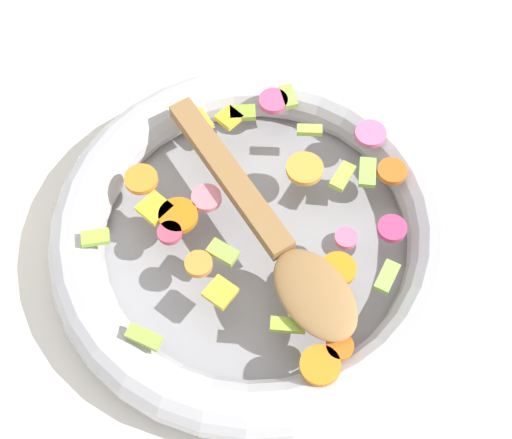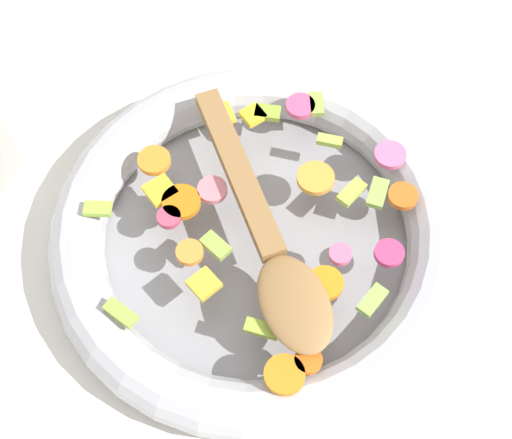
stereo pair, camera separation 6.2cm
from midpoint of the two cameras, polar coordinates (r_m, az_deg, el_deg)
ground_plane at (r=0.67m, az=-2.66°, el=-2.32°), size 4.00×4.00×0.00m
skillet at (r=0.65m, az=-2.74°, el=-1.44°), size 0.37×0.37×0.05m
chopped_vegetables at (r=0.63m, az=-1.82°, el=0.42°), size 0.28×0.31×0.01m
wooden_spoon at (r=0.60m, az=-1.42°, el=-1.81°), size 0.27×0.09×0.01m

